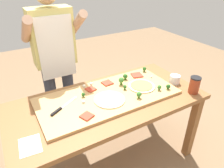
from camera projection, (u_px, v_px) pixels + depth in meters
name	position (u px, v px, depth m)	size (l,w,h in m)	color
ground_plane	(109.00, 160.00, 2.15)	(8.00, 8.00, 0.00)	#896B4C
prep_table	(108.00, 109.00, 1.81)	(1.68, 0.79, 0.77)	brown
cutting_board	(108.00, 96.00, 1.79)	(1.22, 0.56, 0.02)	tan
chefs_knife	(61.00, 108.00, 1.61)	(0.27, 0.17, 0.02)	#B7BABF
pizza_whole_white_garlic	(110.00, 99.00, 1.71)	(0.26, 0.26, 0.02)	beige
pizza_whole_pesto_green	(142.00, 86.00, 1.90)	(0.25, 0.25, 0.02)	beige
pizza_slice_far_right	(137.00, 75.00, 2.10)	(0.10, 0.10, 0.01)	#BC3D28
pizza_slice_near_left	(107.00, 83.00, 1.96)	(0.09, 0.09, 0.01)	#BC3D28
pizza_slice_center	(91.00, 89.00, 1.86)	(0.08, 0.08, 0.01)	#BC3D28
pizza_slice_far_left	(87.00, 116.00, 1.52)	(0.08, 0.08, 0.01)	#BC3D28
broccoli_floret_front_mid	(139.00, 95.00, 1.73)	(0.04, 0.04, 0.06)	#487A23
broccoli_floret_back_mid	(83.00, 94.00, 1.75)	(0.03, 0.03, 0.04)	#366618
broccoli_floret_center_left	(159.00, 87.00, 1.84)	(0.04, 0.04, 0.05)	#3F7220
broccoli_floret_center_right	(125.00, 76.00, 2.01)	(0.05, 0.05, 0.06)	#366618
broccoli_floret_front_left	(125.00, 87.00, 1.85)	(0.03, 0.03, 0.04)	#366618
broccoli_floret_back_right	(144.00, 69.00, 2.16)	(0.04, 0.04, 0.05)	#366618
broccoli_floret_front_right	(121.00, 80.00, 1.91)	(0.05, 0.05, 0.08)	#487A23
broccoli_floret_back_left	(168.00, 87.00, 1.85)	(0.04, 0.04, 0.05)	#2C5915
cheese_crumble_a	(126.00, 76.00, 2.07)	(0.02, 0.02, 0.02)	white
cheese_crumble_b	(91.00, 84.00, 1.93)	(0.02, 0.02, 0.02)	white
cheese_crumble_c	(83.00, 102.00, 1.67)	(0.02, 0.02, 0.02)	white
cheese_crumble_d	(84.00, 86.00, 1.89)	(0.02, 0.02, 0.02)	white
cheese_crumble_e	(151.00, 77.00, 2.06)	(0.01, 0.01, 0.01)	silver
flour_cup	(175.00, 80.00, 2.00)	(0.10, 0.10, 0.08)	white
sauce_jar	(194.00, 85.00, 1.82)	(0.09, 0.09, 0.16)	#99381E
recipe_note	(30.00, 145.00, 1.31)	(0.13, 0.17, 0.00)	white
cook_center	(55.00, 54.00, 2.06)	(0.54, 0.39, 1.67)	#333847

